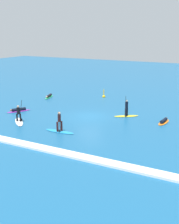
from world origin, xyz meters
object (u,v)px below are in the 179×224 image
surfer_on_yellow_board (126,112)px  surfer_on_purple_board (18,110)px  surfer_on_green_board (49,96)px  surfer_on_orange_board (164,121)px  marker_buoy (104,96)px  surfer_on_blue_board (59,127)px  surfer_on_white_board (19,119)px

surfer_on_yellow_board → surfer_on_purple_board: bearing=-16.8°
surfer_on_green_board → surfer_on_orange_board: (17.17, -4.10, -0.01)m
surfer_on_orange_board → marker_buoy: bearing=57.7°
marker_buoy → surfer_on_orange_board: bearing=-36.7°
surfer_on_purple_board → surfer_on_yellow_board: surfer_on_yellow_board is taller
surfer_on_blue_board → marker_buoy: size_ratio=2.45×
surfer_on_yellow_board → surfer_on_white_board: bearing=3.5°
surfer_on_yellow_board → marker_buoy: (-6.27, 7.45, -0.33)m
surfer_on_yellow_board → marker_buoy: surfer_on_yellow_board is taller
marker_buoy → surfer_on_yellow_board: bearing=-49.9°
surfer_on_green_board → surfer_on_yellow_board: (12.98, -3.76, 0.36)m
surfer_on_yellow_board → surfer_on_white_board: size_ratio=0.93×
surfer_on_purple_board → marker_buoy: (5.42, 11.42, 0.03)m
surfer_on_purple_board → surfer_on_yellow_board: size_ratio=1.05×
surfer_on_orange_board → surfer_on_yellow_board: 4.21m
surfer_on_orange_board → surfer_on_green_board: bearing=81.0°
surfer_on_yellow_board → surfer_on_white_board: surfer_on_yellow_board is taller
surfer_on_orange_board → surfer_on_purple_board: 16.28m
surfer_on_yellow_board → surfer_on_blue_board: 8.46m
surfer_on_green_board → surfer_on_white_board: surfer_on_white_board is taller
surfer_on_purple_board → surfer_on_green_board: bearing=-139.4°
surfer_on_purple_board → surfer_on_white_board: surfer_on_white_board is taller
surfer_on_yellow_board → surfer_on_blue_board: bearing=29.8°
surfer_on_yellow_board → surfer_on_green_board: bearing=-51.7°
surfer_on_yellow_board → marker_buoy: size_ratio=2.10×
surfer_on_yellow_board → surfer_on_blue_board: surfer_on_yellow_board is taller
surfer_on_green_board → surfer_on_orange_board: bearing=61.0°
surfer_on_orange_board → surfer_on_purple_board: bearing=107.3°
surfer_on_orange_board → marker_buoy: 13.04m
surfer_on_purple_board → surfer_on_white_board: (2.87, -3.19, 0.22)m
surfer_on_green_board → surfer_on_purple_board: surfer_on_purple_board is taller
surfer_on_green_board → surfer_on_purple_board: size_ratio=1.02×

